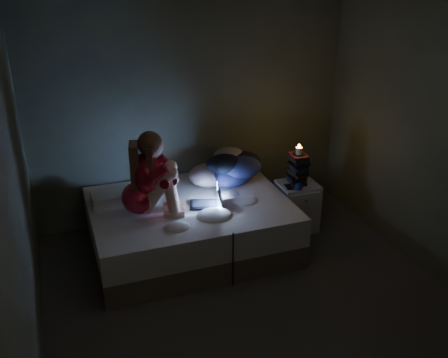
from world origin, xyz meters
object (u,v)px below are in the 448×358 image
nightstand (297,206)px  candle (299,152)px  laptop (206,195)px  phone (289,187)px  bed (190,226)px  woman (138,175)px

nightstand → candle: candle is taller
laptop → phone: (0.97, 0.08, -0.10)m
nightstand → candle: (-0.00, 0.03, 0.64)m
bed → woman: bearing=-171.0°
laptop → candle: bearing=26.5°
bed → woman: size_ratio=2.35×
woman → candle: size_ratio=10.55×
woman → phone: (1.62, 0.05, -0.41)m
candle → woman: bearing=-175.7°
woman → nightstand: (1.76, 0.10, -0.69)m
bed → laptop: laptop is taller
woman → nightstand: size_ratio=1.52×
candle → phone: size_ratio=0.57×
bed → nightstand: 1.25m
bed → laptop: size_ratio=5.98×
laptop → bed: bearing=157.3°
laptop → candle: size_ratio=4.14×
nightstand → laptop: bearing=-171.4°
nightstand → phone: 0.32m
bed → woman: 0.87m
woman → bed: bearing=21.4°
nightstand → candle: size_ratio=6.94×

